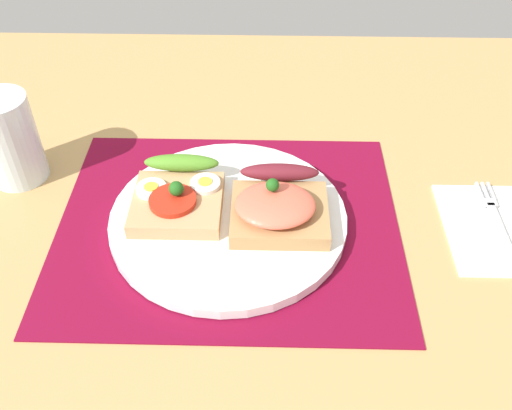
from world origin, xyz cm
name	(u,v)px	position (x,y,z in cm)	size (l,w,h in cm)	color
ground_plane	(229,235)	(0.00, 0.00, -1.60)	(120.00, 90.00, 3.20)	tan
placemat	(229,224)	(0.00, 0.00, 0.15)	(37.04, 30.91, 0.30)	maroon
plate	(228,219)	(0.00, 0.00, 0.91)	(25.58, 25.58, 1.23)	white
sandwich_egg_tomato	(178,196)	(-5.51, 1.52, 2.81)	(9.59, 10.65, 3.85)	tan
sandwich_salmon	(278,206)	(5.31, -0.35, 3.29)	(10.20, 10.34, 5.04)	#AA814F
napkin	(500,228)	(29.39, -0.06, 0.30)	(11.78, 13.80, 0.60)	white
fork	(499,224)	(29.18, 0.05, 0.76)	(1.62, 14.72, 0.32)	#B7B7BC
drinking_glass	(9,139)	(-25.35, 7.85, 5.35)	(6.53, 6.53, 10.69)	silver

